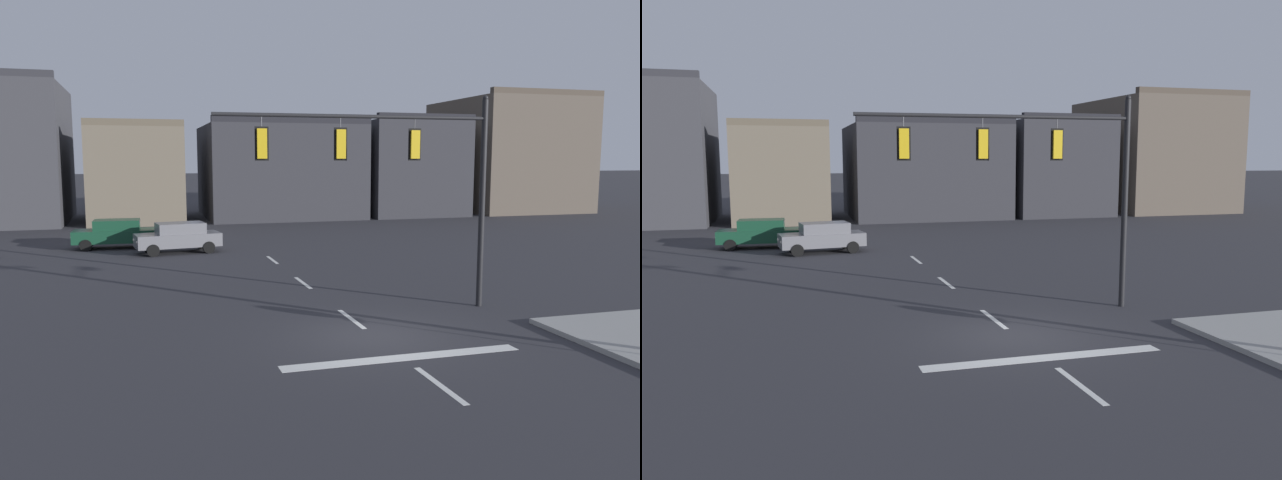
{
  "view_description": "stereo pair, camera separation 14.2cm",
  "coord_description": "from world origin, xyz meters",
  "views": [
    {
      "loc": [
        -6.31,
        -16.06,
        5.01
      ],
      "look_at": [
        -0.93,
        2.34,
        2.5
      ],
      "focal_mm": 35.02,
      "sensor_mm": 36.0,
      "label": 1
    },
    {
      "loc": [
        -6.17,
        -16.1,
        5.01
      ],
      "look_at": [
        -0.93,
        2.34,
        2.5
      ],
      "focal_mm": 35.02,
      "sensor_mm": 36.0,
      "label": 2
    }
  ],
  "objects": [
    {
      "name": "lane_centreline",
      "position": [
        0.0,
        2.0,
        0.0
      ],
      "size": [
        0.16,
        26.4,
        0.01
      ],
      "color": "silver",
      "rests_on": "ground"
    },
    {
      "name": "car_lot_nearside",
      "position": [
        -4.3,
        17.73,
        0.86
      ],
      "size": [
        4.62,
        2.39,
        1.61
      ],
      "color": "slate",
      "rests_on": "ground"
    },
    {
      "name": "building_row",
      "position": [
        8.34,
        37.51,
        4.61
      ],
      "size": [
        54.44,
        12.88,
        11.06
      ],
      "color": "#38383D",
      "rests_on": "ground"
    },
    {
      "name": "car_lot_middle",
      "position": [
        -7.61,
        20.47,
        0.86
      ],
      "size": [
        4.51,
        2.04,
        1.61
      ],
      "color": "#143D28",
      "rests_on": "ground"
    },
    {
      "name": "signal_mast_near_side",
      "position": [
        1.85,
        2.56,
        4.85
      ],
      "size": [
        9.01,
        0.6,
        7.07
      ],
      "color": "black",
      "rests_on": "ground"
    },
    {
      "name": "ground_plane",
      "position": [
        0.0,
        0.0,
        0.0
      ],
      "size": [
        400.0,
        400.0,
        0.0
      ],
      "primitive_type": "plane",
      "color": "#2B2B30"
    },
    {
      "name": "stop_bar_paint",
      "position": [
        0.0,
        -2.0,
        0.0
      ],
      "size": [
        6.4,
        0.5,
        0.01
      ],
      "primitive_type": "cube",
      "color": "silver",
      "rests_on": "ground"
    }
  ]
}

